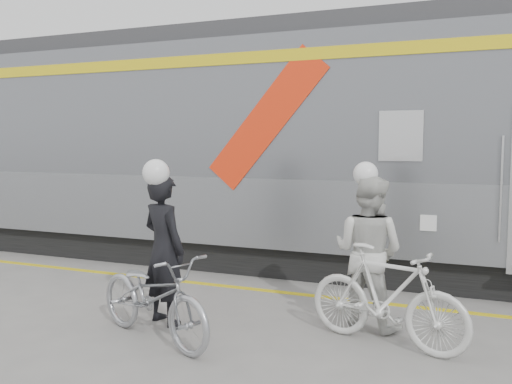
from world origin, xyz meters
The scene contains 9 objects.
ground centered at (0.00, 0.00, 0.00)m, with size 90.00×90.00×0.00m, color slate.
train centered at (0.76, 4.19, 2.05)m, with size 24.00×3.17×4.10m.
safety_strip centered at (0.00, 2.15, 0.00)m, with size 24.00×0.12×0.01m, color gold.
man centered at (-1.48, 0.39, 0.90)m, with size 0.65×0.43×1.80m, color black.
bicycle_left centered at (-1.28, -0.16, 0.49)m, with size 0.66×1.88×0.99m, color #9FA1A6.
woman centered at (0.80, 1.18, 0.89)m, with size 0.86×0.67×1.78m, color beige.
bicycle_right centered at (1.10, 0.63, 0.54)m, with size 0.51×1.79×1.08m, color silver.
helmet_man centered at (-1.48, 0.39, 1.95)m, with size 0.31×0.31×0.31m, color white.
helmet_woman centered at (0.80, 1.18, 1.92)m, with size 0.28×0.28×0.28m, color white.
Camera 1 is at (1.91, -5.08, 2.17)m, focal length 38.00 mm.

